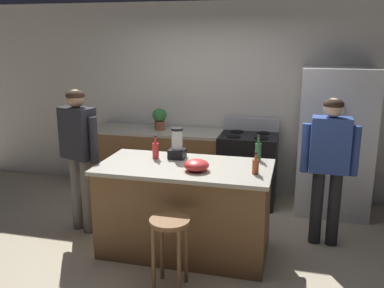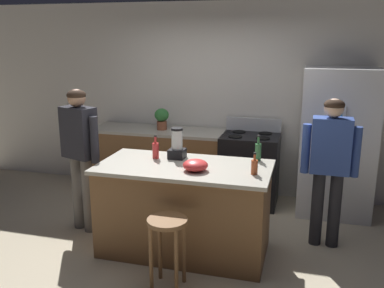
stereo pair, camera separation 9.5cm
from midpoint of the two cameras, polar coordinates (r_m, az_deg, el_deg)
ground_plane at (r=4.70m, az=-0.41°, el=-14.04°), size 14.00×14.00×0.00m
back_wall at (r=6.10m, az=4.60°, el=5.96°), size 8.00×0.10×2.70m
kitchen_island at (r=4.49m, az=-0.42°, el=-8.66°), size 1.77×0.90×0.95m
back_counter_run at (r=6.11m, az=-3.67°, el=-2.40°), size 2.00×0.64×0.95m
refrigerator at (r=5.64m, az=19.38°, el=0.19°), size 0.90×0.73×1.87m
stove_range at (r=5.81m, az=8.20°, el=-3.31°), size 0.76×0.65×1.13m
person_by_island_left at (r=4.97m, az=-14.34°, el=-0.36°), size 0.59×0.34×1.67m
person_by_sink_right at (r=4.69m, az=18.61°, el=-1.95°), size 0.59×0.23×1.62m
bar_stool at (r=3.85m, az=-2.60°, el=-12.09°), size 0.36×0.36×0.67m
potted_plant at (r=5.95m, az=-3.64°, el=3.58°), size 0.20×0.20×0.30m
blender_appliance at (r=4.54m, az=-1.43°, el=-0.21°), size 0.17×0.17×0.33m
bottle_soda at (r=4.56m, az=-4.33°, el=-0.79°), size 0.07×0.07×0.26m
bottle_cooking_sauce at (r=4.08m, az=9.06°, el=-3.00°), size 0.06×0.06×0.22m
bottle_olive_oil at (r=4.52m, az=9.47°, el=-0.98°), size 0.07×0.07×0.28m
mixing_bowl at (r=4.14m, az=1.11°, el=-2.87°), size 0.25×0.25×0.11m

